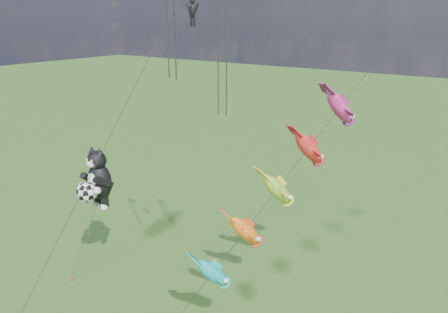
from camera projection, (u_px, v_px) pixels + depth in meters
The scene contains 3 objects.
cat_kite_rig at pixel (96, 180), 33.44m from camera, with size 2.67×4.07×10.67m.
fish_windsock_rig at pixel (277, 190), 27.24m from camera, with size 8.13×13.86×17.27m.
parafoil_rig at pixel (187, 19), 24.17m from camera, with size 5.27×17.04×25.60m.
Camera 1 is at (32.01, -12.33, 20.10)m, focal length 35.00 mm.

